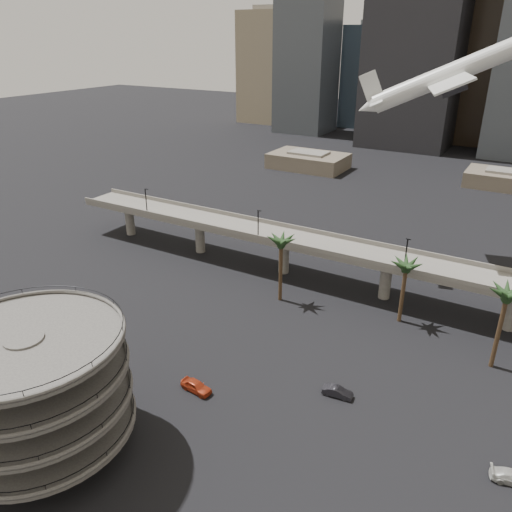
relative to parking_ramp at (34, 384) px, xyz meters
The scene contains 8 objects.
ground 16.79m from the parking_ramp, 17.10° to the left, with size 700.00×700.00×0.00m, color black.
parking_ramp is the anchor object (origin of this frame).
overpass 60.46m from the parking_ramp, 77.57° to the left, with size 130.00×9.30×14.70m.
palm_trees 61.97m from the parking_ramp, 56.18° to the left, with size 54.40×18.40×14.00m.
low_buildings 147.81m from the parking_ramp, 82.26° to the left, with size 135.00×27.50×6.80m.
airborne_jet 86.93m from the parking_ramp, 70.94° to the left, with size 33.64×31.61×17.86m.
car_a 22.26m from the parking_ramp, 62.88° to the left, with size 1.98×4.91×1.67m, color #B23719.
car_b 39.65m from the parking_ramp, 45.22° to the left, with size 1.51×4.33×1.43m, color #222227.
Camera 1 is at (32.90, -31.05, 47.09)m, focal length 35.00 mm.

